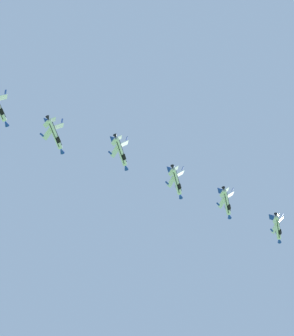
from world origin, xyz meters
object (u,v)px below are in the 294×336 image
object	(u,v)px
fighter_jet_left_outer	(121,152)
fighter_jet_right_outer	(55,135)
fighter_jet_left_wing	(227,203)
fighter_jet_right_wing	(177,182)
fighter_jet_lead	(278,228)

from	to	relation	value
fighter_jet_left_outer	fighter_jet_right_outer	world-z (taller)	fighter_jet_left_outer
fighter_jet_right_outer	fighter_jet_left_wing	bearing A→B (deg)	39.79
fighter_jet_left_wing	fighter_jet_right_wing	distance (m)	22.06
fighter_jet_lead	fighter_jet_left_outer	xyz separation A→B (m)	(-63.35, -31.41, 3.12)
fighter_jet_lead	fighter_jet_right_outer	xyz separation A→B (m)	(-86.67, -38.74, 1.63)
fighter_jet_left_wing	fighter_jet_right_outer	xyz separation A→B (m)	(-64.74, -27.61, 0.53)
fighter_jet_lead	fighter_jet_left_outer	size ratio (longest dim) A/B	1.00
fighter_jet_left_wing	fighter_jet_right_outer	world-z (taller)	fighter_jet_right_outer
fighter_jet_lead	fighter_jet_right_wing	world-z (taller)	fighter_jet_right_wing
fighter_jet_lead	fighter_jet_left_wing	world-z (taller)	fighter_jet_left_wing
fighter_jet_left_wing	fighter_jet_left_outer	world-z (taller)	fighter_jet_left_outer
fighter_jet_left_outer	fighter_jet_right_outer	xyz separation A→B (m)	(-23.32, -7.32, -1.50)
fighter_jet_right_wing	fighter_jet_left_outer	bearing A→B (deg)	-135.41
fighter_jet_right_wing	fighter_jet_right_outer	bearing A→B (deg)	-140.68
fighter_jet_left_outer	fighter_jet_right_wing	bearing A→B (deg)	44.59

